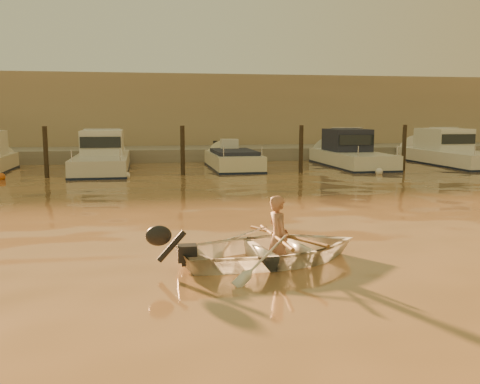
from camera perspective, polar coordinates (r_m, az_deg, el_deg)
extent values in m
plane|color=brown|center=(8.53, 2.64, -8.43)|extent=(160.00, 160.00, 0.00)
imported|color=white|center=(9.03, 3.50, -6.13)|extent=(3.49, 2.76, 0.65)
imported|color=#A16C50|center=(9.02, 4.10, -4.83)|extent=(0.42, 0.57, 1.41)
cylinder|color=brown|center=(9.08, 4.96, -4.67)|extent=(0.84, 1.97, 0.13)
cylinder|color=brown|center=(9.00, 3.81, -4.77)|extent=(0.06, 2.10, 0.13)
cylinder|color=#2D2319|center=(22.10, -20.00, 3.76)|extent=(0.18, 0.18, 2.20)
cylinder|color=#2D2319|center=(21.87, -6.14, 4.17)|extent=(0.18, 0.18, 2.20)
cylinder|color=#2D2319|center=(22.80, 6.52, 4.33)|extent=(0.18, 0.18, 2.20)
cylinder|color=#2D2319|center=(24.59, 17.08, 4.31)|extent=(0.18, 0.18, 2.20)
sphere|color=#C35616|center=(22.19, -24.11, 1.48)|extent=(0.30, 0.30, 0.30)
sphere|color=silver|center=(21.10, -12.03, 1.71)|extent=(0.30, 0.30, 0.30)
sphere|color=#C77917|center=(22.72, 2.24, 2.34)|extent=(0.30, 0.30, 0.30)
sphere|color=silver|center=(22.87, 14.61, 2.12)|extent=(0.30, 0.30, 0.30)
cube|color=gray|center=(29.60, -6.89, 3.77)|extent=(52.00, 4.00, 1.00)
cube|color=#9E8466|center=(35.00, -7.54, 8.13)|extent=(46.00, 7.00, 4.80)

